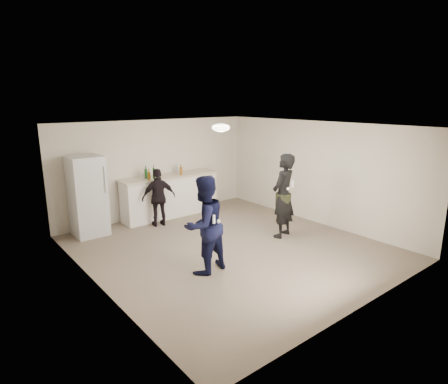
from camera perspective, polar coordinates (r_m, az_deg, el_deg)
floor at (r=7.88m, az=0.92°, el=-8.42°), size 6.00×6.00×0.00m
ceiling at (r=7.30m, az=1.00°, el=10.04°), size 6.00×6.00×0.00m
wall_back at (r=9.94m, az=-10.16°, el=3.59°), size 6.00×0.00×6.00m
wall_front at (r=5.61m, az=20.97°, el=-5.15°), size 6.00×0.00×6.00m
wall_left at (r=6.17m, az=-19.15°, el=-3.29°), size 0.00×6.00×6.00m
wall_right at (r=9.45m, az=13.93°, el=2.87°), size 0.00×6.00×6.00m
counter at (r=9.90m, az=-8.12°, el=-0.66°), size 2.60×0.56×1.05m
counter_top at (r=9.78m, az=-8.23°, el=2.43°), size 2.68×0.64×0.04m
fridge at (r=8.88m, az=-20.09°, el=-0.58°), size 0.70×0.70×1.80m
fridge_handle at (r=8.54m, az=-17.73°, el=1.81°), size 0.02×0.02×0.60m
ceiling_dome at (r=7.54m, az=-0.48°, el=9.78°), size 0.36×0.36×0.16m
shaker at (r=9.35m, az=-12.23°, el=2.38°), size 0.08×0.08×0.17m
man at (r=6.53m, az=-3.05°, el=-5.04°), size 0.95×0.79×1.75m
woman at (r=8.32m, az=9.03°, el=-0.58°), size 0.78×0.62×1.87m
camo_shorts at (r=8.34m, az=9.00°, el=-1.15°), size 0.34×0.34×0.28m
spectator at (r=9.12m, az=-9.90°, el=-0.83°), size 0.88×0.52×1.41m
remote_man at (r=6.26m, az=-1.58°, el=-4.17°), size 0.04×0.04×0.15m
nunchuk_man at (r=6.38m, az=-0.87°, el=-4.49°), size 0.07×0.07×0.07m
remote_woman at (r=8.09m, az=10.41°, el=1.23°), size 0.04×0.04×0.15m
nunchuk_woman at (r=8.06m, az=9.76°, el=0.48°), size 0.07×0.07×0.07m
bottle_cluster at (r=9.59m, az=-9.56°, el=2.92°), size 1.07×0.39×0.26m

